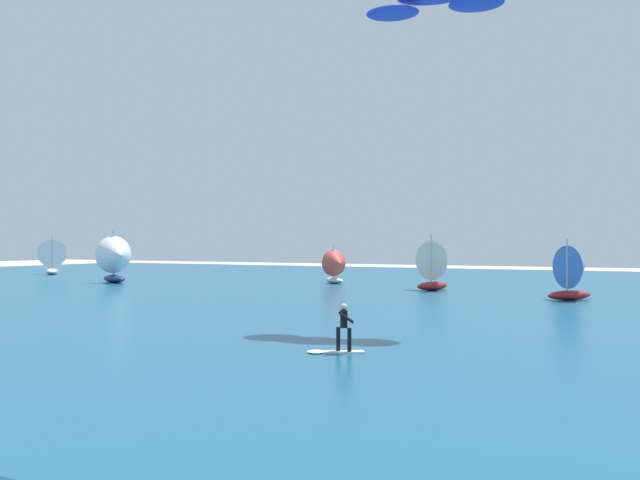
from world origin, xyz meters
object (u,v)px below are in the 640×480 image
(kite, at_px, (434,4))
(sailboat_heeled_over, at_px, (116,259))
(kitesurfer, at_px, (338,335))
(sailboat_near_shore, at_px, (53,256))
(sailboat_mid_right, at_px, (436,265))
(sailboat_far_left, at_px, (575,272))
(sailboat_outermost, at_px, (336,266))

(kite, distance_m, sailboat_heeled_over, 42.16)
(kitesurfer, xyz_separation_m, sailboat_near_shore, (-55.29, 37.00, 1.51))
(sailboat_near_shore, height_order, sailboat_mid_right, sailboat_near_shore)
(kitesurfer, relative_size, sailboat_far_left, 0.49)
(sailboat_far_left, xyz_separation_m, sailboat_near_shore, (-59.73, 10.48, 0.29))
(kitesurfer, bearing_deg, sailboat_mid_right, 101.69)
(sailboat_far_left, distance_m, sailboat_near_shore, 60.64)
(sailboat_far_left, bearing_deg, sailboat_mid_right, 155.36)
(kite, xyz_separation_m, sailboat_outermost, (-17.65, 26.37, -13.03))
(kite, height_order, sailboat_near_shore, kite)
(kite, bearing_deg, sailboat_near_shore, 153.35)
(sailboat_mid_right, bearing_deg, sailboat_far_left, -24.64)
(kitesurfer, distance_m, sailboat_heeled_over, 44.67)
(sailboat_outermost, xyz_separation_m, sailboat_mid_right, (10.64, -3.83, 0.39))
(sailboat_outermost, distance_m, sailboat_near_shore, 38.16)
(sailboat_mid_right, bearing_deg, sailboat_heeled_over, -170.84)
(kitesurfer, relative_size, sailboat_near_shore, 0.43)
(sailboat_far_left, bearing_deg, kitesurfer, -99.50)
(sailboat_outermost, bearing_deg, sailboat_mid_right, -19.79)
(kitesurfer, xyz_separation_m, kite, (0.48, 9.02, 14.01))
(kitesurfer, height_order, kite, kite)
(kitesurfer, distance_m, kite, 16.67)
(kite, height_order, sailboat_mid_right, kite)
(kite, xyz_separation_m, sailboat_mid_right, (-7.01, 22.54, -12.64))
(sailboat_near_shore, bearing_deg, sailboat_heeled_over, -27.31)
(kitesurfer, bearing_deg, kite, 86.92)
(sailboat_far_left, bearing_deg, sailboat_heeled_over, 179.52)
(sailboat_near_shore, bearing_deg, sailboat_far_left, -9.95)
(sailboat_far_left, height_order, sailboat_heeled_over, sailboat_heeled_over)
(sailboat_near_shore, relative_size, sailboat_mid_right, 1.07)
(kitesurfer, height_order, sailboat_outermost, sailboat_outermost)
(sailboat_outermost, bearing_deg, sailboat_near_shore, 177.57)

